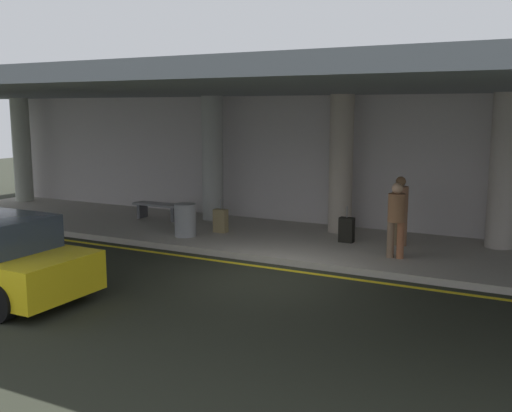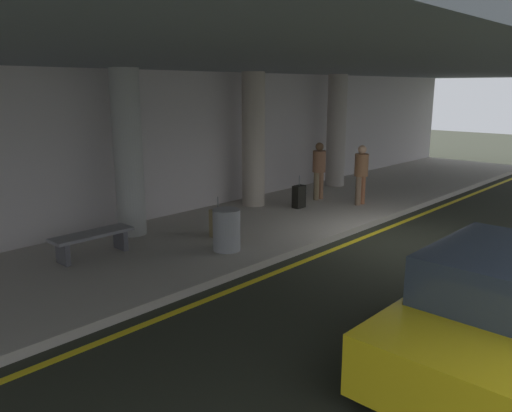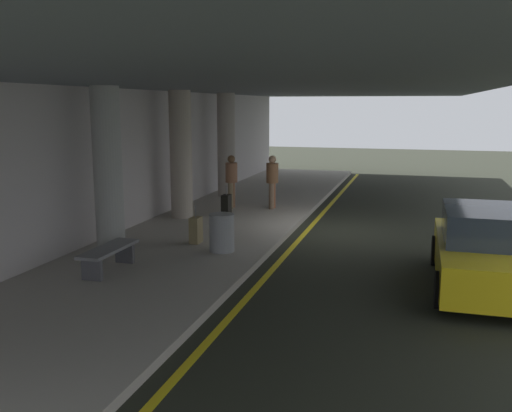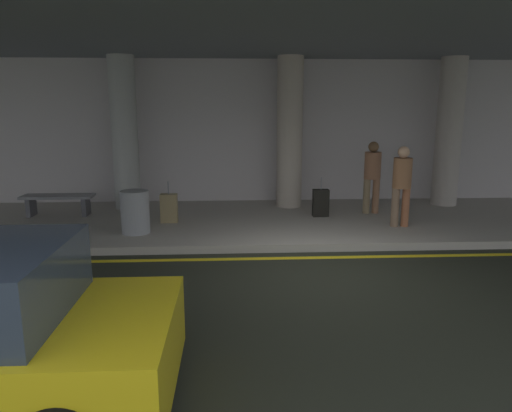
{
  "view_description": "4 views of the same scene",
  "coord_description": "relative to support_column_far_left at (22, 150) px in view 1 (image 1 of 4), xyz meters",
  "views": [
    {
      "loc": [
        5.31,
        -10.59,
        3.4
      ],
      "look_at": [
        -0.97,
        1.41,
        1.21
      ],
      "focal_mm": 41.81,
      "sensor_mm": 36.0,
      "label": 1
    },
    {
      "loc": [
        -10.2,
        -5.21,
        3.4
      ],
      "look_at": [
        -2.0,
        2.46,
        0.77
      ],
      "focal_mm": 35.72,
      "sensor_mm": 36.0,
      "label": 2
    },
    {
      "loc": [
        -14.95,
        -2.12,
        3.4
      ],
      "look_at": [
        -1.1,
        1.86,
        0.8
      ],
      "focal_mm": 39.52,
      "sensor_mm": 36.0,
      "label": 3
    },
    {
      "loc": [
        -1.45,
        -7.3,
        2.64
      ],
      "look_at": [
        -0.97,
        1.75,
        0.72
      ],
      "focal_mm": 33.4,
      "sensor_mm": 36.0,
      "label": 4
    }
  ],
  "objects": [
    {
      "name": "trash_bin_steel",
      "position": [
        8.64,
        -2.41,
        -1.4
      ],
      "size": [
        0.56,
        0.56,
        0.85
      ],
      "primitive_type": "cylinder",
      "color": "gray",
      "rests_on": "sidewalk"
    },
    {
      "name": "ground_plane",
      "position": [
        12.0,
        -4.42,
        -1.97
      ],
      "size": [
        60.0,
        60.0,
        0.0
      ],
      "primitive_type": "plane",
      "color": "black"
    },
    {
      "name": "suitcase_upright_primary",
      "position": [
        12.59,
        -1.16,
        -1.51
      ],
      "size": [
        0.36,
        0.22,
        0.9
      ],
      "rotation": [
        0.0,
        0.0,
        0.33
      ],
      "color": "black",
      "rests_on": "sidewalk"
    },
    {
      "name": "person_waiting_for_ride",
      "position": [
        14.08,
        -2.18,
        -0.86
      ],
      "size": [
        0.38,
        0.38,
        1.68
      ],
      "rotation": [
        0.0,
        0.0,
        0.69
      ],
      "color": "brown",
      "rests_on": "sidewalk"
    },
    {
      "name": "support_column_center",
      "position": [
        12.0,
        0.0,
        0.0
      ],
      "size": [
        0.63,
        0.63,
        3.65
      ],
      "primitive_type": "cylinder",
      "color": "#AA9D8D",
      "rests_on": "sidewalk"
    },
    {
      "name": "traveler_with_luggage",
      "position": [
        13.83,
        -0.91,
        -0.86
      ],
      "size": [
        0.38,
        0.38,
        1.68
      ],
      "rotation": [
        0.0,
        0.0,
        3.37
      ],
      "color": "#796548",
      "rests_on": "sidewalk"
    },
    {
      "name": "ceiling_overhang",
      "position": [
        12.0,
        -1.82,
        1.97
      ],
      "size": [
        28.0,
        13.2,
        0.3
      ],
      "primitive_type": "cube",
      "color": "slate",
      "rests_on": "support_column_far_left"
    },
    {
      "name": "sidewalk",
      "position": [
        12.0,
        -1.32,
        -1.9
      ],
      "size": [
        26.0,
        4.2,
        0.15
      ],
      "primitive_type": "cube",
      "color": "#A69F94",
      "rests_on": "ground"
    },
    {
      "name": "suitcase_upright_secondary",
      "position": [
        9.2,
        -1.56,
        -1.51
      ],
      "size": [
        0.36,
        0.22,
        0.9
      ],
      "rotation": [
        0.0,
        0.0,
        -0.38
      ],
      "color": "#8C7A50",
      "rests_on": "sidewalk"
    },
    {
      "name": "lane_stripe_yellow",
      "position": [
        12.0,
        -3.74,
        -1.97
      ],
      "size": [
        26.0,
        0.14,
        0.01
      ],
      "primitive_type": "cube",
      "color": "yellow",
      "rests_on": "ground"
    },
    {
      "name": "bench_metal",
      "position": [
        6.58,
        -0.79,
        -1.47
      ],
      "size": [
        1.6,
        0.5,
        0.48
      ],
      "color": "slate",
      "rests_on": "sidewalk"
    },
    {
      "name": "support_column_right_mid",
      "position": [
        16.0,
        0.0,
        0.0
      ],
      "size": [
        0.63,
        0.63,
        3.65
      ],
      "primitive_type": "cylinder",
      "color": "#AA9F96",
      "rests_on": "sidewalk"
    },
    {
      "name": "terminal_back_wall",
      "position": [
        12.0,
        0.93,
        -0.07
      ],
      "size": [
        26.0,
        0.3,
        3.8
      ],
      "primitive_type": "cube",
      "color": "#BAB3B2",
      "rests_on": "ground"
    },
    {
      "name": "support_column_far_left",
      "position": [
        0.0,
        0.0,
        0.0
      ],
      "size": [
        0.63,
        0.63,
        3.65
      ],
      "primitive_type": "cylinder",
      "color": "#A2A698",
      "rests_on": "sidewalk"
    },
    {
      "name": "support_column_left_mid",
      "position": [
        8.0,
        0.0,
        0.0
      ],
      "size": [
        0.63,
        0.63,
        3.65
      ],
      "primitive_type": "cylinder",
      "color": "#9FA09C",
      "rests_on": "sidewalk"
    }
  ]
}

